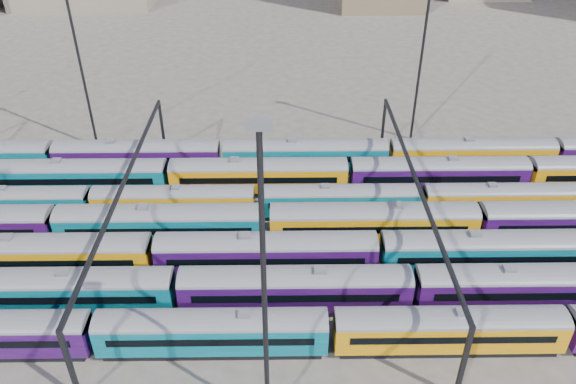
{
  "coord_description": "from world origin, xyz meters",
  "views": [
    {
      "loc": [
        -3.8,
        -48.45,
        38.47
      ],
      "look_at": [
        -3.13,
        5.43,
        3.0
      ],
      "focal_mm": 35.0,
      "sensor_mm": 36.0,
      "label": 1
    }
  ],
  "objects_px": {
    "rake_0": "(450,326)",
    "rake_1": "(531,283)",
    "rake_2": "(379,250)",
    "mast_2": "(264,285)"
  },
  "relations": [
    {
      "from": "mast_2",
      "to": "rake_0",
      "type": "bearing_deg",
      "value": 24.43
    },
    {
      "from": "rake_2",
      "to": "mast_2",
      "type": "bearing_deg",
      "value": -122.5
    },
    {
      "from": "rake_2",
      "to": "mast_2",
      "type": "relative_size",
      "value": 5.26
    },
    {
      "from": "rake_1",
      "to": "rake_2",
      "type": "distance_m",
      "value": 14.34
    },
    {
      "from": "rake_0",
      "to": "rake_2",
      "type": "distance_m",
      "value": 11.0
    },
    {
      "from": "rake_0",
      "to": "mast_2",
      "type": "xyz_separation_m",
      "value": [
        -15.41,
        -7.0,
        11.36
      ]
    },
    {
      "from": "rake_0",
      "to": "rake_1",
      "type": "distance_m",
      "value": 10.17
    },
    {
      "from": "rake_0",
      "to": "rake_1",
      "type": "xyz_separation_m",
      "value": [
        8.86,
        5.0,
        0.22
      ]
    },
    {
      "from": "rake_1",
      "to": "mast_2",
      "type": "bearing_deg",
      "value": -153.69
    },
    {
      "from": "rake_2",
      "to": "rake_0",
      "type": "bearing_deg",
      "value": -65.39
    }
  ]
}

